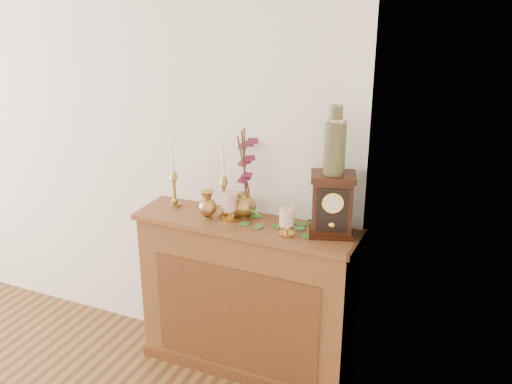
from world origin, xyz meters
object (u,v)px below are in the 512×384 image
at_px(mantel_clock, 332,205).
at_px(ceramic_vase, 335,144).
at_px(ginger_jar, 246,175).
at_px(bud_vase, 207,205).
at_px(candlestick_left, 174,184).
at_px(candlestick_center, 224,189).

xyz_separation_m(mantel_clock, ceramic_vase, (-0.00, 0.00, 0.32)).
relative_size(ginger_jar, mantel_clock, 1.56).
distance_m(mantel_clock, ceramic_vase, 0.32).
xyz_separation_m(bud_vase, mantel_clock, (0.67, 0.07, 0.08)).
xyz_separation_m(bud_vase, ginger_jar, (0.17, 0.14, 0.15)).
bearing_deg(mantel_clock, candlestick_left, 160.88).
height_order(candlestick_left, candlestick_center, candlestick_center).
bearing_deg(ginger_jar, candlestick_center, -153.87).
xyz_separation_m(candlestick_center, bud_vase, (-0.06, -0.09, -0.07)).
distance_m(ginger_jar, ceramic_vase, 0.56).
distance_m(candlestick_center, ceramic_vase, 0.70).
xyz_separation_m(ginger_jar, mantel_clock, (0.50, -0.07, -0.07)).
height_order(candlestick_center, bud_vase, candlestick_center).
xyz_separation_m(candlestick_center, ginger_jar, (0.11, 0.05, 0.08)).
height_order(bud_vase, ginger_jar, ginger_jar).
relative_size(candlestick_left, ceramic_vase, 1.23).
bearing_deg(candlestick_left, ginger_jar, 8.45).
relative_size(bud_vase, ginger_jar, 0.31).
distance_m(candlestick_left, candlestick_center, 0.31).
bearing_deg(candlestick_center, bud_vase, -122.51).
xyz_separation_m(ginger_jar, ceramic_vase, (0.50, -0.06, 0.25)).
bearing_deg(ginger_jar, bud_vase, -139.63).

